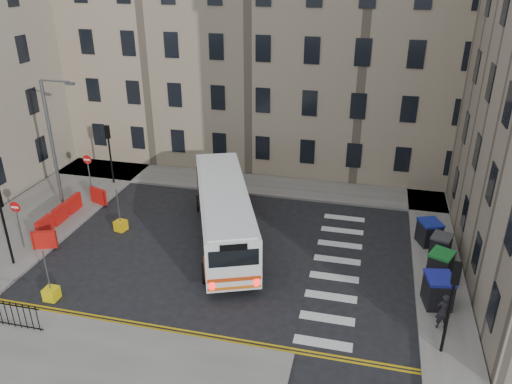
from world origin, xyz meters
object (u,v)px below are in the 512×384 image
at_px(wheelie_bin_d, 441,246).
at_px(wheelie_bin_e, 429,232).
at_px(streetlamp, 52,145).
at_px(wheelie_bin_c, 440,264).
at_px(wheelie_bin_a, 438,291).
at_px(wheelie_bin_b, 436,289).
at_px(pedestrian, 443,312).
at_px(bollard_yellow, 121,225).
at_px(bus, 224,211).
at_px(bollard_chevron, 51,294).

xyz_separation_m(wheelie_bin_d, wheelie_bin_e, (-0.50, 1.20, 0.06)).
bearing_deg(streetlamp, wheelie_bin_d, -0.44).
bearing_deg(wheelie_bin_c, wheelie_bin_a, -73.66).
height_order(wheelie_bin_b, pedestrian, pedestrian).
height_order(wheelie_bin_e, bollard_yellow, wheelie_bin_e).
bearing_deg(wheelie_bin_b, bus, 148.46).
distance_m(wheelie_bin_e, pedestrian, 7.09).
relative_size(pedestrian, bollard_chevron, 2.76).
relative_size(wheelie_bin_c, bollard_chevron, 2.48).
height_order(wheelie_bin_b, bollard_yellow, wheelie_bin_b).
xyz_separation_m(bus, wheelie_bin_b, (10.92, -3.21, -1.02)).
bearing_deg(streetlamp, bus, -5.03).
xyz_separation_m(wheelie_bin_a, wheelie_bin_d, (0.51, 4.28, -0.13)).
xyz_separation_m(bollard_yellow, bollard_chevron, (-0.01, -6.67, 0.00)).
height_order(bus, bollard_yellow, bus).
height_order(wheelie_bin_a, pedestrian, pedestrian).
height_order(wheelie_bin_c, bollard_chevron, wheelie_bin_c).
relative_size(bollard_yellow, bollard_chevron, 1.00).
xyz_separation_m(wheelie_bin_b, bollard_yellow, (-17.04, 2.82, -0.43)).
bearing_deg(wheelie_bin_a, pedestrian, -98.00).
distance_m(streetlamp, wheelie_bin_a, 22.35).
xyz_separation_m(wheelie_bin_a, wheelie_bin_b, (-0.02, 0.30, -0.15)).
distance_m(bus, wheelie_bin_c, 11.36).
xyz_separation_m(pedestrian, bollard_yellow, (-17.12, 4.73, -0.68)).
bearing_deg(bollard_yellow, wheelie_bin_b, -9.38).
xyz_separation_m(bus, bollard_yellow, (-6.12, -0.39, -1.46)).
relative_size(streetlamp, wheelie_bin_a, 5.41).
distance_m(bus, wheelie_bin_e, 11.17).
xyz_separation_m(bus, wheelie_bin_c, (11.27, -1.12, -0.95)).
height_order(wheelie_bin_c, wheelie_bin_e, wheelie_bin_e).
bearing_deg(wheelie_bin_c, bollard_yellow, -158.38).
bearing_deg(bollard_yellow, wheelie_bin_a, -10.36).
height_order(pedestrian, bollard_yellow, pedestrian).
relative_size(wheelie_bin_b, wheelie_bin_d, 0.93).
height_order(wheelie_bin_c, pedestrian, pedestrian).
xyz_separation_m(wheelie_bin_a, bollard_chevron, (-17.07, -3.55, -0.59)).
bearing_deg(bus, bollard_chevron, -152.59).
height_order(wheelie_bin_b, wheelie_bin_c, wheelie_bin_c).
bearing_deg(bollard_yellow, bus, 3.65).
bearing_deg(bollard_chevron, streetlamp, 119.68).
distance_m(streetlamp, bollard_chevron, 10.05).
height_order(wheelie_bin_a, bollard_chevron, wheelie_bin_a).
height_order(bus, wheelie_bin_b, bus).
bearing_deg(bus, streetlamp, 153.35).
relative_size(streetlamp, bus, 0.72).
height_order(wheelie_bin_b, bollard_chevron, wheelie_bin_b).
relative_size(wheelie_bin_d, bollard_chevron, 2.24).
height_order(bus, wheelie_bin_e, bus).
bearing_deg(wheelie_bin_d, wheelie_bin_a, -77.29).
bearing_deg(pedestrian, wheelie_bin_c, -102.42).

